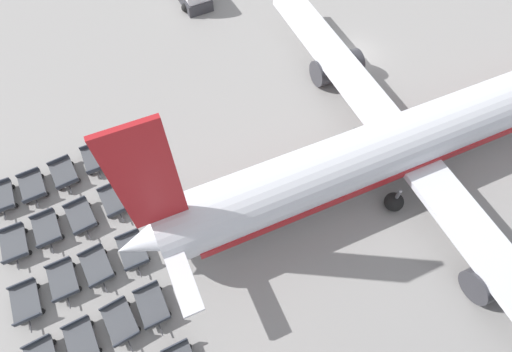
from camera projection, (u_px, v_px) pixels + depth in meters
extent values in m
plane|color=gray|center=(356.00, 54.00, 36.85)|extent=(500.00, 500.00, 0.00)
cylinder|color=silver|center=(428.00, 132.00, 27.91)|extent=(8.96, 39.35, 3.97)
cone|color=silver|center=(157.00, 236.00, 23.70)|extent=(4.35, 5.20, 3.77)
cube|color=red|center=(146.00, 180.00, 18.85)|extent=(0.66, 2.99, 7.86)
cube|color=silver|center=(165.00, 228.00, 23.32)|extent=(10.69, 2.54, 0.24)
cube|color=silver|center=(405.00, 147.00, 28.32)|extent=(38.02, 7.82, 0.44)
cylinder|color=#333338|center=(499.00, 275.00, 24.51)|extent=(2.75, 4.44, 2.24)
cylinder|color=#333338|center=(337.00, 67.00, 34.22)|extent=(2.75, 4.44, 2.24)
cube|color=red|center=(424.00, 138.00, 28.49)|extent=(8.54, 35.48, 0.71)
cylinder|color=#56565B|center=(397.00, 197.00, 27.14)|extent=(0.24, 0.24, 1.52)
sphere|color=black|center=(394.00, 202.00, 27.78)|extent=(1.36, 1.36, 1.36)
cylinder|color=#56565B|center=(353.00, 135.00, 29.95)|extent=(0.24, 0.24, 1.52)
sphere|color=black|center=(351.00, 141.00, 30.59)|extent=(1.36, 1.36, 1.36)
sphere|color=black|center=(208.00, 1.00, 40.38)|extent=(0.90, 0.90, 0.90)
sphere|color=black|center=(186.00, 8.00, 39.79)|extent=(0.90, 0.90, 0.90)
cube|color=#424449|center=(1.00, 197.00, 28.13)|extent=(2.60, 1.83, 0.10)
cube|color=#2D333D|center=(2.00, 209.00, 27.38)|extent=(0.23, 1.60, 0.32)
cube|color=#333338|center=(5.00, 216.00, 27.47)|extent=(0.70, 0.13, 0.06)
sphere|color=black|center=(16.00, 206.00, 28.19)|extent=(0.36, 0.36, 0.36)
sphere|color=black|center=(12.00, 187.00, 29.01)|extent=(0.36, 0.36, 0.36)
cube|color=#424449|center=(14.00, 244.00, 26.26)|extent=(2.60, 1.84, 0.10)
cube|color=#2D333D|center=(15.00, 258.00, 25.51)|extent=(0.24, 1.60, 0.32)
cube|color=#2D333D|center=(10.00, 227.00, 26.66)|extent=(0.24, 1.60, 0.32)
cube|color=#333338|center=(18.00, 265.00, 25.61)|extent=(0.70, 0.13, 0.06)
sphere|color=black|center=(8.00, 261.00, 26.01)|extent=(0.36, 0.36, 0.36)
sphere|color=black|center=(29.00, 253.00, 26.32)|extent=(0.36, 0.36, 0.36)
sphere|color=black|center=(4.00, 239.00, 26.83)|extent=(0.36, 0.36, 0.36)
sphere|color=black|center=(25.00, 231.00, 27.15)|extent=(0.36, 0.36, 0.36)
cube|color=#424449|center=(25.00, 302.00, 24.24)|extent=(2.59, 1.82, 0.10)
cube|color=#2D333D|center=(27.00, 319.00, 23.49)|extent=(0.22, 1.60, 0.32)
cube|color=#2D333D|center=(21.00, 284.00, 24.63)|extent=(0.22, 1.60, 0.32)
cube|color=#333338|center=(31.00, 327.00, 23.58)|extent=(0.70, 0.12, 0.06)
sphere|color=black|center=(19.00, 322.00, 23.98)|extent=(0.36, 0.36, 0.36)
sphere|color=black|center=(42.00, 312.00, 24.30)|extent=(0.36, 0.36, 0.36)
sphere|color=black|center=(15.00, 296.00, 24.80)|extent=(0.36, 0.36, 0.36)
sphere|color=black|center=(37.00, 286.00, 25.12)|extent=(0.36, 0.36, 0.36)
cube|color=#2D333D|center=(35.00, 341.00, 22.84)|extent=(0.13, 1.60, 0.32)
sphere|color=black|center=(53.00, 342.00, 23.36)|extent=(0.36, 0.36, 0.36)
cube|color=#424449|center=(32.00, 186.00, 28.61)|extent=(2.54, 1.73, 0.10)
cube|color=#2D333D|center=(34.00, 198.00, 27.87)|extent=(0.16, 1.60, 0.32)
cube|color=#2D333D|center=(27.00, 172.00, 28.99)|extent=(0.16, 1.60, 0.32)
cube|color=#333338|center=(37.00, 204.00, 27.97)|extent=(0.70, 0.10, 0.06)
sphere|color=black|center=(27.00, 202.00, 28.35)|extent=(0.36, 0.36, 0.36)
sphere|color=black|center=(47.00, 194.00, 28.69)|extent=(0.36, 0.36, 0.36)
sphere|color=black|center=(22.00, 184.00, 29.16)|extent=(0.36, 0.36, 0.36)
sphere|color=black|center=(41.00, 176.00, 29.50)|extent=(0.36, 0.36, 0.36)
cube|color=#424449|center=(46.00, 229.00, 26.83)|extent=(2.55, 1.75, 0.10)
cube|color=#2D333D|center=(49.00, 242.00, 26.10)|extent=(0.18, 1.60, 0.32)
cube|color=#2D333D|center=(41.00, 213.00, 27.22)|extent=(0.18, 1.60, 0.32)
cube|color=#333338|center=(52.00, 249.00, 26.19)|extent=(0.70, 0.10, 0.06)
sphere|color=black|center=(41.00, 246.00, 26.57)|extent=(0.36, 0.36, 0.36)
sphere|color=black|center=(62.00, 237.00, 26.91)|extent=(0.36, 0.36, 0.36)
sphere|color=black|center=(36.00, 225.00, 27.38)|extent=(0.36, 0.36, 0.36)
sphere|color=black|center=(56.00, 217.00, 27.72)|extent=(0.36, 0.36, 0.36)
cube|color=#424449|center=(63.00, 280.00, 24.97)|extent=(2.57, 1.79, 0.10)
cube|color=#2D333D|center=(65.00, 296.00, 24.23)|extent=(0.20, 1.60, 0.32)
cube|color=#2D333D|center=(57.00, 262.00, 25.36)|extent=(0.20, 1.60, 0.32)
cube|color=#333338|center=(69.00, 303.00, 24.32)|extent=(0.70, 0.11, 0.06)
sphere|color=black|center=(57.00, 299.00, 24.71)|extent=(0.36, 0.36, 0.36)
sphere|color=black|center=(79.00, 289.00, 25.04)|extent=(0.36, 0.36, 0.36)
sphere|color=black|center=(51.00, 275.00, 25.53)|extent=(0.36, 0.36, 0.36)
sphere|color=black|center=(73.00, 265.00, 25.86)|extent=(0.36, 0.36, 0.36)
cube|color=#424449|center=(81.00, 342.00, 23.03)|extent=(2.53, 1.72, 0.10)
cube|color=#2D333D|center=(74.00, 322.00, 23.41)|extent=(0.16, 1.60, 0.32)
sphere|color=black|center=(99.00, 351.00, 23.12)|extent=(0.36, 0.36, 0.36)
sphere|color=black|center=(68.00, 335.00, 23.58)|extent=(0.36, 0.36, 0.36)
sphere|color=black|center=(91.00, 324.00, 23.92)|extent=(0.36, 0.36, 0.36)
cube|color=#424449|center=(64.00, 173.00, 29.21)|extent=(2.47, 1.62, 0.10)
cube|color=#2D333D|center=(67.00, 184.00, 28.48)|extent=(0.09, 1.60, 0.32)
cube|color=#2D333D|center=(58.00, 160.00, 29.57)|extent=(0.09, 1.60, 0.32)
cube|color=#333338|center=(71.00, 190.00, 28.59)|extent=(0.70, 0.06, 0.06)
sphere|color=black|center=(60.00, 188.00, 28.94)|extent=(0.36, 0.36, 0.36)
sphere|color=black|center=(78.00, 180.00, 29.31)|extent=(0.36, 0.36, 0.36)
sphere|color=black|center=(53.00, 171.00, 29.73)|extent=(0.36, 0.36, 0.36)
sphere|color=black|center=(71.00, 164.00, 30.10)|extent=(0.36, 0.36, 0.36)
cube|color=#424449|center=(81.00, 216.00, 27.33)|extent=(2.46, 1.61, 0.10)
cube|color=#2D333D|center=(85.00, 229.00, 26.61)|extent=(0.09, 1.60, 0.32)
cube|color=#2D333D|center=(74.00, 202.00, 27.69)|extent=(0.09, 1.60, 0.32)
cube|color=#333338|center=(89.00, 235.00, 26.71)|extent=(0.70, 0.06, 0.06)
sphere|color=black|center=(77.00, 233.00, 27.06)|extent=(0.36, 0.36, 0.36)
sphere|color=black|center=(96.00, 224.00, 27.44)|extent=(0.36, 0.36, 0.36)
sphere|color=black|center=(69.00, 214.00, 27.84)|extent=(0.36, 0.36, 0.36)
sphere|color=black|center=(88.00, 205.00, 28.22)|extent=(0.36, 0.36, 0.36)
cube|color=#424449|center=(96.00, 266.00, 25.45)|extent=(2.47, 1.62, 0.10)
cube|color=#2D333D|center=(102.00, 281.00, 24.72)|extent=(0.09, 1.60, 0.32)
cube|color=#2D333D|center=(89.00, 250.00, 25.81)|extent=(0.09, 1.60, 0.32)
cube|color=#333338|center=(105.00, 288.00, 24.83)|extent=(0.70, 0.07, 0.06)
sphere|color=black|center=(92.00, 285.00, 25.18)|extent=(0.36, 0.36, 0.36)
sphere|color=black|center=(113.00, 274.00, 25.55)|extent=(0.36, 0.36, 0.36)
sphere|color=black|center=(84.00, 262.00, 25.97)|extent=(0.36, 0.36, 0.36)
sphere|color=black|center=(104.00, 252.00, 26.34)|extent=(0.36, 0.36, 0.36)
cube|color=#424449|center=(120.00, 322.00, 23.63)|extent=(2.46, 1.61, 0.10)
cube|color=#2D333D|center=(126.00, 339.00, 22.91)|extent=(0.08, 1.60, 0.32)
cube|color=#2D333D|center=(112.00, 303.00, 23.99)|extent=(0.08, 1.60, 0.32)
cube|color=#333338|center=(131.00, 346.00, 23.01)|extent=(0.70, 0.06, 0.06)
sphere|color=black|center=(116.00, 342.00, 23.36)|extent=(0.36, 0.36, 0.36)
sphere|color=black|center=(138.00, 330.00, 23.74)|extent=(0.36, 0.36, 0.36)
sphere|color=black|center=(106.00, 316.00, 24.15)|extent=(0.36, 0.36, 0.36)
sphere|color=black|center=(127.00, 305.00, 24.52)|extent=(0.36, 0.36, 0.36)
cube|color=#424449|center=(95.00, 158.00, 29.90)|extent=(2.59, 1.82, 0.10)
cube|color=#2D333D|center=(97.00, 169.00, 29.15)|extent=(0.23, 1.60, 0.32)
cube|color=#2D333D|center=(90.00, 145.00, 30.29)|extent=(0.23, 1.60, 0.32)
cube|color=#333338|center=(100.00, 175.00, 29.24)|extent=(0.70, 0.12, 0.06)
sphere|color=black|center=(90.00, 173.00, 29.64)|extent=(0.36, 0.36, 0.36)
sphere|color=black|center=(108.00, 166.00, 29.96)|extent=(0.36, 0.36, 0.36)
sphere|color=black|center=(85.00, 156.00, 30.47)|extent=(0.36, 0.36, 0.36)
sphere|color=black|center=(102.00, 150.00, 30.78)|extent=(0.36, 0.36, 0.36)
cube|color=#424449|center=(114.00, 200.00, 28.01)|extent=(2.49, 1.66, 0.10)
cube|color=#2D333D|center=(119.00, 212.00, 27.29)|extent=(0.12, 1.60, 0.32)
cube|color=#2D333D|center=(108.00, 186.00, 28.39)|extent=(0.12, 1.60, 0.32)
cube|color=#333338|center=(122.00, 218.00, 27.39)|extent=(0.70, 0.08, 0.06)
sphere|color=black|center=(110.00, 216.00, 27.75)|extent=(0.36, 0.36, 0.36)
sphere|color=black|center=(129.00, 207.00, 28.11)|extent=(0.36, 0.36, 0.36)
sphere|color=black|center=(102.00, 197.00, 28.54)|extent=(0.36, 0.36, 0.36)
sphere|color=black|center=(121.00, 189.00, 28.90)|extent=(0.36, 0.36, 0.36)
cube|color=#424449|center=(132.00, 250.00, 26.02)|extent=(2.60, 1.83, 0.10)
cube|color=#2D333D|center=(137.00, 265.00, 25.27)|extent=(0.23, 1.60, 0.32)
cube|color=#2D333D|center=(126.00, 234.00, 26.41)|extent=(0.23, 1.60, 0.32)
cube|color=#333338|center=(140.00, 272.00, 25.36)|extent=(0.70, 0.13, 0.06)
sphere|color=black|center=(127.00, 268.00, 25.76)|extent=(0.36, 0.36, 0.36)
sphere|color=black|center=(148.00, 259.00, 26.07)|extent=(0.36, 0.36, 0.36)
sphere|color=black|center=(120.00, 246.00, 26.59)|extent=(0.36, 0.36, 0.36)
sphere|color=black|center=(140.00, 237.00, 26.90)|extent=(0.36, 0.36, 0.36)
cube|color=#424449|center=(152.00, 305.00, 24.14)|extent=(2.58, 1.80, 0.10)
cube|color=#2D333D|center=(158.00, 323.00, 23.40)|extent=(0.21, 1.60, 0.32)
cube|color=#2D333D|center=(145.00, 287.00, 24.53)|extent=(0.21, 1.60, 0.32)
cube|color=#333338|center=(161.00, 330.00, 23.49)|extent=(0.70, 0.12, 0.06)
sphere|color=black|center=(147.00, 325.00, 23.88)|extent=(0.36, 0.36, 0.36)
sphere|color=black|center=(168.00, 315.00, 24.21)|extent=(0.36, 0.36, 0.36)
sphere|color=black|center=(138.00, 299.00, 24.70)|extent=(0.36, 0.36, 0.36)
sphere|color=black|center=(159.00, 289.00, 25.03)|extent=(0.36, 0.36, 0.36)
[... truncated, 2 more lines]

